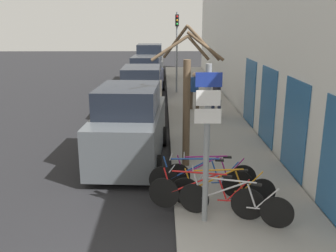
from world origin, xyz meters
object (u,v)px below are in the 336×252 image
(pedestrian_near, at_px, (216,96))
(bicycle_3, at_px, (200,180))
(signpost, at_px, (207,139))
(parked_car_2, at_px, (147,78))
(pedestrian_far, at_px, (195,88))
(traffic_light, at_px, (177,42))
(parked_car_3, at_px, (150,65))
(street_tree, at_px, (187,99))
(bicycle_1, at_px, (205,196))
(bicycle_0, at_px, (234,203))
(bicycle_4, at_px, (210,174))
(bicycle_2, at_px, (223,189))
(parked_car_1, at_px, (142,95))
(parked_car_0, at_px, (130,126))

(pedestrian_near, bearing_deg, bicycle_3, 86.60)
(signpost, bearing_deg, parked_car_2, 97.00)
(parked_car_2, relative_size, pedestrian_far, 2.66)
(traffic_light, bearing_deg, parked_car_3, 107.68)
(parked_car_2, xyz_separation_m, street_tree, (1.61, -11.47, 1.08))
(pedestrian_near, height_order, street_tree, street_tree)
(signpost, xyz_separation_m, bicycle_3, (0.01, 1.13, -1.36))
(bicycle_1, bearing_deg, bicycle_0, -98.88)
(bicycle_4, bearing_deg, parked_car_2, 13.16)
(pedestrian_far, bearing_deg, signpost, 91.69)
(bicycle_0, relative_size, bicycle_1, 0.92)
(signpost, height_order, street_tree, street_tree)
(parked_car_2, xyz_separation_m, pedestrian_near, (3.23, -5.88, 0.05))
(traffic_light, bearing_deg, bicycle_2, -87.75)
(bicycle_2, xyz_separation_m, street_tree, (-0.67, 2.43, 1.56))
(bicycle_0, distance_m, pedestrian_near, 8.77)
(bicycle_0, xyz_separation_m, parked_car_1, (-2.37, 9.16, 0.48))
(bicycle_4, distance_m, parked_car_3, 18.64)
(parked_car_2, bearing_deg, bicycle_3, -79.56)
(signpost, height_order, bicycle_0, signpost)
(bicycle_0, bearing_deg, signpost, 113.88)
(parked_car_1, bearing_deg, street_tree, -75.01)
(pedestrian_near, bearing_deg, street_tree, 81.03)
(pedestrian_near, relative_size, traffic_light, 0.35)
(parked_car_2, height_order, street_tree, street_tree)
(signpost, relative_size, bicycle_0, 1.45)
(bicycle_2, relative_size, bicycle_3, 0.97)
(bicycle_4, xyz_separation_m, pedestrian_near, (1.14, 7.21, 0.53))
(bicycle_0, xyz_separation_m, traffic_light, (-0.66, 14.59, 2.49))
(bicycle_4, bearing_deg, traffic_light, 5.64)
(bicycle_3, xyz_separation_m, street_tree, (-0.20, 2.02, 1.52))
(parked_car_1, xyz_separation_m, street_tree, (1.59, -6.03, 1.06))
(bicycle_2, bearing_deg, bicycle_0, -168.07)
(bicycle_1, height_order, bicycle_4, bicycle_1)
(traffic_light, bearing_deg, bicycle_1, -89.65)
(signpost, distance_m, bicycle_1, 1.40)
(bicycle_0, height_order, street_tree, street_tree)
(bicycle_2, bearing_deg, pedestrian_near, -4.04)
(signpost, height_order, bicycle_4, signpost)
(bicycle_1, relative_size, parked_car_2, 0.52)
(bicycle_1, height_order, parked_car_3, parked_car_3)
(parked_car_0, bearing_deg, traffic_light, 83.90)
(bicycle_2, relative_size, pedestrian_far, 1.35)
(pedestrian_far, bearing_deg, bicycle_1, 91.74)
(parked_car_1, bearing_deg, bicycle_4, -74.64)
(bicycle_1, bearing_deg, pedestrian_far, 14.01)
(parked_car_1, bearing_deg, traffic_light, 72.71)
(bicycle_3, xyz_separation_m, pedestrian_far, (0.61, 9.13, 0.59))
(parked_car_3, relative_size, traffic_light, 0.93)
(parked_car_3, distance_m, traffic_light, 6.00)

